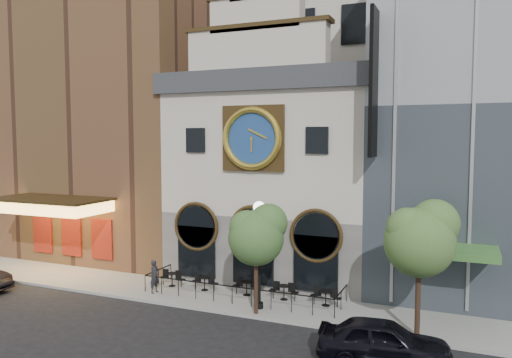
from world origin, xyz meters
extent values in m
plane|color=black|center=(0.00, 0.00, 0.00)|extent=(120.00, 120.00, 0.00)
cube|color=gray|center=(0.00, 2.50, 0.07)|extent=(44.00, 5.00, 0.15)
cube|color=#605E5B|center=(0.00, 8.00, 2.15)|extent=(12.00, 8.00, 4.00)
cube|color=#BDB6A6|center=(0.00, 8.00, 7.65)|extent=(12.00, 8.00, 7.00)
cube|color=#2D3035|center=(0.00, 8.00, 11.75)|extent=(12.60, 8.60, 1.20)
cube|color=#31220E|center=(0.00, 3.92, 8.55)|extent=(3.60, 0.25, 3.60)
cylinder|color=navy|center=(0.00, 3.78, 8.55)|extent=(3.10, 0.12, 3.10)
torus|color=gold|center=(0.00, 3.70, 8.55)|extent=(3.46, 0.36, 3.46)
cube|color=brown|center=(-13.00, 10.00, 12.65)|extent=(14.00, 12.00, 25.00)
cube|color=#FFBF59|center=(-13.00, 2.30, 4.35)|extent=(7.00, 3.40, 0.70)
cube|color=#31220E|center=(-13.00, 2.30, 4.80)|extent=(7.40, 3.80, 0.15)
cube|color=maroon|center=(-13.00, 3.95, 2.15)|extent=(5.60, 0.15, 2.60)
cube|color=gray|center=(13.00, 10.00, 10.15)|extent=(14.00, 12.00, 20.00)
cube|color=#417937|center=(10.00, 2.80, 3.45)|extent=(4.50, 2.40, 0.35)
cube|color=black|center=(6.60, 3.00, 11.15)|extent=(0.18, 1.60, 7.00)
cylinder|color=black|center=(-4.48, 2.63, 0.89)|extent=(0.68, 0.68, 0.03)
cylinder|color=black|center=(-4.48, 2.63, 0.52)|extent=(0.06, 0.06, 0.72)
cylinder|color=black|center=(-2.39, 2.66, 0.89)|extent=(0.68, 0.68, 0.03)
cylinder|color=black|center=(-2.39, 2.66, 0.52)|extent=(0.06, 0.06, 0.72)
cylinder|color=black|center=(0.11, 2.76, 0.89)|extent=(0.68, 0.68, 0.03)
cylinder|color=black|center=(0.11, 2.76, 0.52)|extent=(0.06, 0.06, 0.72)
cylinder|color=black|center=(2.21, 2.84, 0.89)|extent=(0.68, 0.68, 0.03)
cylinder|color=black|center=(2.21, 2.84, 0.52)|extent=(0.06, 0.06, 0.72)
cylinder|color=black|center=(4.45, 2.77, 0.89)|extent=(0.68, 0.68, 0.03)
cylinder|color=black|center=(4.45, 2.77, 0.52)|extent=(0.06, 0.06, 0.72)
imported|color=black|center=(8.06, -2.31, 0.85)|extent=(5.20, 2.67, 1.69)
imported|color=black|center=(-4.70, 1.24, 1.05)|extent=(0.52, 0.71, 1.80)
cylinder|color=black|center=(1.50, 1.14, 2.58)|extent=(0.17, 0.17, 4.85)
cylinder|color=black|center=(1.50, 1.14, 0.30)|extent=(0.43, 0.43, 0.29)
sphere|color=white|center=(1.50, 1.14, 5.20)|extent=(0.58, 0.58, 0.58)
sphere|color=#284F1F|center=(0.93, 1.01, 3.30)|extent=(0.54, 0.54, 0.54)
sphere|color=#284F1F|center=(2.07, 1.26, 3.30)|extent=(0.54, 0.54, 0.54)
cylinder|color=#382619|center=(1.65, 0.40, 1.58)|extent=(0.20, 0.20, 2.86)
sphere|color=#375E25|center=(1.65, 0.40, 3.83)|extent=(2.66, 2.66, 2.66)
sphere|color=#375E25|center=(2.16, 0.71, 4.54)|extent=(1.84, 1.84, 1.84)
sphere|color=#375E25|center=(1.25, 0.20, 4.34)|extent=(1.63, 1.63, 1.63)
cylinder|color=#382619|center=(9.05, 0.42, 1.73)|extent=(0.23, 0.23, 3.16)
sphere|color=#3E6427|center=(9.05, 0.42, 4.21)|extent=(2.93, 2.93, 2.93)
sphere|color=#3E6427|center=(9.62, 0.76, 5.00)|extent=(2.03, 2.03, 2.03)
sphere|color=#3E6427|center=(8.60, 0.20, 4.77)|extent=(1.80, 1.80, 1.80)
camera|label=1|loc=(10.74, -21.14, 8.51)|focal=35.00mm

